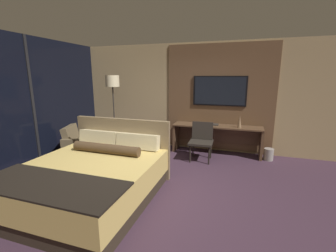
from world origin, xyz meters
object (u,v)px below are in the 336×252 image
(tv, at_px, (219,91))
(armchair_by_window, at_px, (85,147))
(vase_tall, at_px, (240,121))
(waste_bin, at_px, (269,154))
(bed, at_px, (91,178))
(desk, at_px, (217,134))
(floor_lamp, at_px, (113,88))
(book, at_px, (214,125))
(desk_chair, at_px, (202,138))

(tv, height_order, armchair_by_window, tv)
(vase_tall, bearing_deg, waste_bin, -1.98)
(bed, height_order, vase_tall, bed)
(armchair_by_window, xyz_separation_m, waste_bin, (4.24, 1.22, -0.13))
(desk, xyz_separation_m, tv, (-0.00, 0.20, 1.07))
(floor_lamp, bearing_deg, desk, 14.18)
(desk, bearing_deg, armchair_by_window, -155.83)
(waste_bin, bearing_deg, tv, 165.56)
(vase_tall, bearing_deg, armchair_by_window, -160.59)
(tv, relative_size, floor_lamp, 0.68)
(waste_bin, bearing_deg, book, 175.50)
(tv, distance_m, floor_lamp, 2.70)
(bed, relative_size, vase_tall, 7.62)
(bed, xyz_separation_m, tv, (1.68, 3.07, 1.24))
(bed, height_order, desk_chair, bed)
(book, bearing_deg, desk, 15.33)
(floor_lamp, relative_size, book, 8.69)
(book, bearing_deg, armchair_by_window, -155.62)
(bed, height_order, waste_bin, bed)
(armchair_by_window, xyz_separation_m, floor_lamp, (0.43, 0.70, 1.40))
(floor_lamp, distance_m, waste_bin, 4.14)
(armchair_by_window, xyz_separation_m, book, (2.92, 1.32, 0.48))
(desk, distance_m, floor_lamp, 2.89)
(vase_tall, xyz_separation_m, book, (-0.61, 0.08, -0.13))
(desk, distance_m, waste_bin, 1.30)
(bed, xyz_separation_m, desk, (1.68, 2.87, 0.17))
(desk, bearing_deg, tv, 90.00)
(armchair_by_window, relative_size, floor_lamp, 0.56)
(floor_lamp, xyz_separation_m, book, (2.49, 0.63, -0.91))
(tv, height_order, vase_tall, tv)
(desk, height_order, book, book)
(bed, relative_size, armchair_by_window, 2.03)
(desk_chair, relative_size, vase_tall, 3.01)
(desk, distance_m, armchair_by_window, 3.29)
(armchair_by_window, xyz_separation_m, vase_tall, (3.53, 1.25, 0.61))
(desk_chair, distance_m, armchair_by_window, 2.83)
(vase_tall, relative_size, book, 1.30)
(desk, height_order, waste_bin, desk)
(desk_chair, bearing_deg, armchair_by_window, -165.72)
(desk, relative_size, tv, 1.65)
(desk_chair, height_order, floor_lamp, floor_lamp)
(desk, height_order, vase_tall, vase_tall)
(tv, bearing_deg, book, -109.13)
(desk_chair, relative_size, armchair_by_window, 0.80)
(tv, bearing_deg, desk, -90.00)
(tv, relative_size, armchair_by_window, 1.21)
(desk_chair, relative_size, floor_lamp, 0.45)
(tv, height_order, book, tv)
(tv, relative_size, desk_chair, 1.51)
(bed, distance_m, floor_lamp, 2.74)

